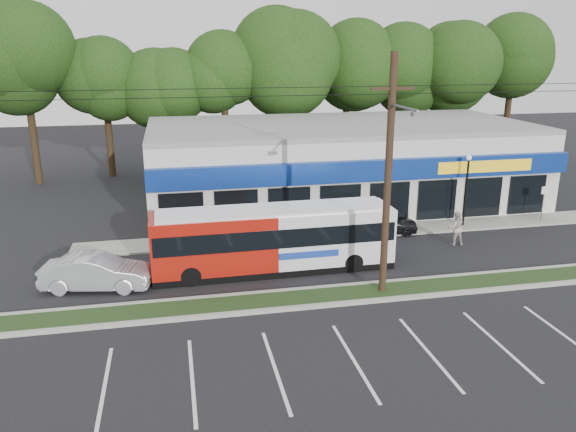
% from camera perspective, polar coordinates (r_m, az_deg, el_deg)
% --- Properties ---
extents(ground, '(120.00, 120.00, 0.00)m').
position_cam_1_polar(ground, '(23.00, 3.33, -9.41)').
color(ground, black).
rests_on(ground, ground).
extents(grass_strip, '(40.00, 1.60, 0.12)m').
position_cam_1_polar(grass_strip, '(23.84, 2.71, -8.24)').
color(grass_strip, '#1B3114').
rests_on(grass_strip, ground).
extents(curb_south, '(40.00, 0.25, 0.14)m').
position_cam_1_polar(curb_south, '(23.10, 3.24, -9.09)').
color(curb_south, '#9E9E93').
rests_on(curb_south, ground).
extents(curb_north, '(40.00, 0.25, 0.14)m').
position_cam_1_polar(curb_north, '(24.59, 2.21, -7.40)').
color(curb_north, '#9E9E93').
rests_on(curb_north, ground).
extents(sidewalk, '(32.00, 2.20, 0.10)m').
position_cam_1_polar(sidewalk, '(32.35, 7.79, -1.53)').
color(sidewalk, '#9E9E93').
rests_on(sidewalk, ground).
extents(strip_mall, '(25.00, 12.55, 5.30)m').
position_cam_1_polar(strip_mall, '(38.20, 5.23, 5.44)').
color(strip_mall, silver).
rests_on(strip_mall, ground).
extents(utility_pole, '(50.00, 2.77, 10.00)m').
position_cam_1_polar(utility_pole, '(22.91, 9.84, 4.63)').
color(utility_pole, black).
rests_on(utility_pole, ground).
extents(lamp_post, '(0.30, 0.30, 4.25)m').
position_cam_1_polar(lamp_post, '(33.93, 17.70, 3.28)').
color(lamp_post, black).
rests_on(lamp_post, ground).
extents(sign_post, '(0.45, 0.10, 2.23)m').
position_cam_1_polar(sign_post, '(36.69, 24.55, 1.73)').
color(sign_post, '#59595E').
rests_on(sign_post, ground).
extents(tree_line, '(46.76, 6.76, 11.83)m').
position_cam_1_polar(tree_line, '(46.89, -0.07, 14.72)').
color(tree_line, black).
rests_on(tree_line, ground).
extents(metrobus, '(11.33, 2.54, 3.04)m').
position_cam_1_polar(metrobus, '(26.22, -1.44, -2.20)').
color(metrobus, '#A1150C').
rests_on(metrobus, ground).
extents(car_dark, '(4.09, 1.88, 1.36)m').
position_cam_1_polar(car_dark, '(31.99, 9.50, -0.63)').
color(car_dark, black).
rests_on(car_dark, ground).
extents(car_silver, '(4.86, 2.40, 1.53)m').
position_cam_1_polar(car_silver, '(25.86, -18.88, -5.42)').
color(car_silver, '#AAACB2').
rests_on(car_silver, ground).
extents(pedestrian_a, '(0.65, 0.54, 1.52)m').
position_cam_1_polar(pedestrian_a, '(31.94, 10.07, -0.54)').
color(pedestrian_a, white).
rests_on(pedestrian_a, ground).
extents(pedestrian_b, '(1.00, 0.83, 1.86)m').
position_cam_1_polar(pedestrian_b, '(31.07, 16.67, -1.17)').
color(pedestrian_b, '#BFB1AC').
rests_on(pedestrian_b, ground).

